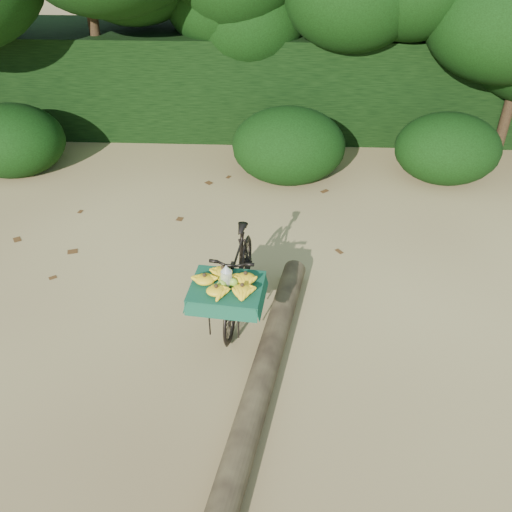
{
  "coord_description": "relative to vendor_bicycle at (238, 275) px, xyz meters",
  "views": [
    {
      "loc": [
        1.33,
        -3.72,
        4.11
      ],
      "look_at": [
        1.13,
        0.81,
        0.84
      ],
      "focal_mm": 38.0,
      "sensor_mm": 36.0,
      "label": 1
    }
  ],
  "objects": [
    {
      "name": "bush_clumps",
      "position": [
        -0.43,
        3.39,
        -0.05
      ],
      "size": [
        8.8,
        1.7,
        0.9
      ],
      "primitive_type": null,
      "color": "black",
      "rests_on": "ground"
    },
    {
      "name": "fallen_log",
      "position": [
        0.3,
        -1.15,
        -0.37
      ],
      "size": [
        0.95,
        3.61,
        0.26
      ],
      "primitive_type": "cylinder",
      "rotation": [
        1.57,
        0.0,
        -0.19
      ],
      "color": "brown",
      "rests_on": "ground"
    },
    {
      "name": "ground",
      "position": [
        -0.93,
        -0.91,
        -0.5
      ],
      "size": [
        80.0,
        80.0,
        0.0
      ],
      "primitive_type": "plane",
      "color": "tan",
      "rests_on": "ground"
    },
    {
      "name": "leaf_litter",
      "position": [
        -0.93,
        -0.26,
        -0.49
      ],
      "size": [
        7.0,
        7.3,
        0.01
      ],
      "primitive_type": null,
      "color": "#4D2E14",
      "rests_on": "ground"
    },
    {
      "name": "vendor_bicycle",
      "position": [
        0.0,
        0.0,
        0.0
      ],
      "size": [
        0.76,
        1.75,
        0.98
      ],
      "rotation": [
        0.0,
        0.0,
        -0.11
      ],
      "color": "black",
      "rests_on": "ground"
    },
    {
      "name": "tree_row",
      "position": [
        -1.58,
        4.59,
        1.5
      ],
      "size": [
        14.5,
        2.0,
        4.0
      ],
      "primitive_type": null,
      "color": "black",
      "rests_on": "ground"
    },
    {
      "name": "hedge_backdrop",
      "position": [
        -0.93,
        5.39,
        0.4
      ],
      "size": [
        26.0,
        1.8,
        1.8
      ],
      "primitive_type": "cube",
      "color": "black",
      "rests_on": "ground"
    }
  ]
}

